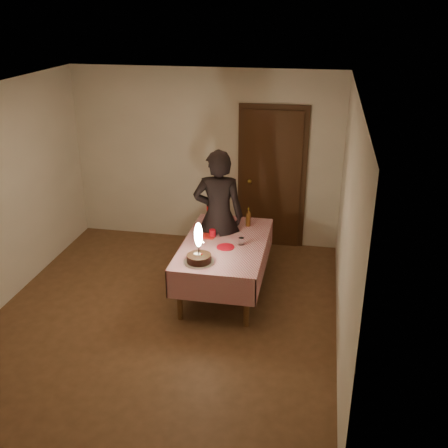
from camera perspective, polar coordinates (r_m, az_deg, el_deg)
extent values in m
cube|color=brown|center=(6.36, -6.42, -9.79)|extent=(4.00, 4.50, 0.01)
cube|color=silver|center=(7.81, -2.05, 7.22)|extent=(4.00, 0.04, 2.60)
cube|color=silver|center=(3.92, -16.98, -11.08)|extent=(4.00, 0.04, 2.60)
cube|color=silver|center=(5.52, 13.24, -0.35)|extent=(0.04, 4.50, 2.60)
cube|color=silver|center=(5.41, -7.67, 14.00)|extent=(4.00, 4.50, 0.04)
cube|color=#472814|center=(7.71, 5.22, 4.79)|extent=(0.85, 0.05, 2.05)
sphere|color=#B28C33|center=(7.71, 2.80, 4.65)|extent=(0.06, 0.06, 0.06)
cube|color=brown|center=(6.51, 0.08, -2.24)|extent=(0.90, 1.60, 0.04)
cylinder|color=brown|center=(6.11, -4.86, -7.72)|extent=(0.07, 0.07, 0.63)
cylinder|color=brown|center=(5.97, 2.46, -8.46)|extent=(0.07, 0.07, 0.63)
cylinder|color=brown|center=(7.38, -1.82, -1.94)|extent=(0.07, 0.07, 0.63)
cylinder|color=brown|center=(7.26, 4.20, -2.42)|extent=(0.07, 0.07, 0.63)
cube|color=silver|center=(6.50, 0.08, -2.04)|extent=(1.02, 1.72, 0.01)
cube|color=silver|center=(5.84, -1.50, -7.11)|extent=(1.02, 0.01, 0.34)
cube|color=silver|center=(7.33, 1.33, -0.49)|extent=(1.02, 0.01, 0.34)
cube|color=silver|center=(6.68, -4.18, -3.05)|extent=(0.01, 1.72, 0.34)
cube|color=silver|center=(6.51, 4.46, -3.79)|extent=(0.01, 1.72, 0.34)
cylinder|color=white|center=(6.02, -2.74, -4.12)|extent=(0.35, 0.35, 0.01)
cylinder|color=black|center=(6.00, -2.74, -3.73)|extent=(0.28, 0.28, 0.09)
cylinder|color=white|center=(5.99, -2.91, -3.27)|extent=(0.07, 0.07, 0.00)
sphere|color=red|center=(5.96, -2.45, -3.33)|extent=(0.02, 0.02, 0.02)
cube|color=#19721E|center=(5.95, -2.33, -3.48)|extent=(0.02, 0.01, 0.00)
cube|color=#19721E|center=(5.95, -2.57, -3.48)|extent=(0.01, 0.02, 0.00)
cylinder|color=#262628|center=(5.95, -2.76, -2.85)|extent=(0.01, 0.01, 0.12)
ellipsoid|color=#FFF2BF|center=(5.87, -2.80, -1.18)|extent=(0.09, 0.09, 0.29)
sphere|color=white|center=(5.92, -2.78, -2.15)|extent=(0.04, 0.04, 0.04)
cylinder|color=red|center=(6.36, 0.17, -2.52)|extent=(0.22, 0.22, 0.01)
cylinder|color=#B70C19|center=(6.61, -1.27, -1.04)|extent=(0.08, 0.08, 0.10)
cylinder|color=white|center=(6.42, 1.91, -1.88)|extent=(0.07, 0.07, 0.09)
cube|color=red|center=(6.63, -1.69, -1.34)|extent=(0.15, 0.15, 0.02)
cylinder|color=black|center=(7.11, -1.49, 1.29)|extent=(0.10, 0.10, 0.22)
cylinder|color=red|center=(7.09, -1.49, 1.74)|extent=(0.10, 0.10, 0.07)
cone|color=black|center=(7.06, -1.50, 2.42)|extent=(0.10, 0.10, 0.08)
cylinder|color=red|center=(7.04, -1.50, 2.76)|extent=(0.03, 0.03, 0.02)
cylinder|color=#562D0E|center=(7.11, 0.26, 1.12)|extent=(0.06, 0.06, 0.18)
cone|color=#562D0E|center=(7.07, 0.26, 2.02)|extent=(0.06, 0.06, 0.06)
cylinder|color=olive|center=(7.06, 0.26, 2.28)|extent=(0.02, 0.02, 0.02)
cylinder|color=#562D0E|center=(6.93, 2.65, 0.49)|extent=(0.06, 0.06, 0.18)
cone|color=#562D0E|center=(6.89, 2.67, 1.41)|extent=(0.06, 0.06, 0.06)
cylinder|color=olive|center=(6.87, 2.67, 1.68)|extent=(0.02, 0.02, 0.02)
imported|color=black|center=(6.73, -0.61, 0.83)|extent=(0.69, 0.49, 1.77)
cube|color=black|center=(6.64, -0.52, 6.29)|extent=(0.14, 0.10, 0.10)
cylinder|color=black|center=(6.71, -0.45, 6.48)|extent=(0.08, 0.09, 0.08)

